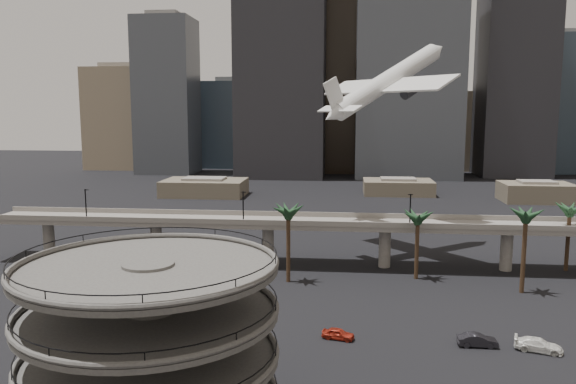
# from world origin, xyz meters

# --- Properties ---
(parking_ramp) EXTENTS (22.20, 22.20, 17.35)m
(parking_ramp) POSITION_xyz_m (-13.00, -4.00, 9.84)
(parking_ramp) COLOR #484643
(parking_ramp) RESTS_ON ground
(overpass) EXTENTS (130.00, 9.30, 14.70)m
(overpass) POSITION_xyz_m (0.00, 55.00, 7.34)
(overpass) COLOR slate
(overpass) RESTS_ON ground
(palm_trees) EXTENTS (54.40, 18.40, 14.00)m
(palm_trees) POSITION_xyz_m (21.48, 47.47, 11.30)
(palm_trees) COLOR #442F1D
(palm_trees) RESTS_ON ground
(low_buildings) EXTENTS (135.00, 27.50, 6.80)m
(low_buildings) POSITION_xyz_m (6.89, 142.30, 2.86)
(low_buildings) COLOR #695F4E
(low_buildings) RESTS_ON ground
(skyline) EXTENTS (269.00, 86.00, 112.39)m
(skyline) POSITION_xyz_m (15.11, 217.09, 41.05)
(skyline) COLOR #85765C
(skyline) RESTS_ON ground
(airborne_jet) EXTENTS (27.78, 27.36, 18.54)m
(airborne_jet) POSITION_xyz_m (11.65, 66.76, 34.82)
(airborne_jet) COLOR white
(airborne_jet) RESTS_ON ground
(car_a) EXTENTS (4.43, 2.56, 1.42)m
(car_a) POSITION_xyz_m (2.85, 20.26, 0.71)
(car_a) COLOR #B12B19
(car_a) RESTS_ON ground
(car_b) EXTENTS (4.90, 1.75, 1.61)m
(car_b) POSITION_xyz_m (20.10, 19.74, 0.80)
(car_b) COLOR black
(car_b) RESTS_ON ground
(car_c) EXTENTS (5.93, 3.73, 1.60)m
(car_c) POSITION_xyz_m (27.15, 19.04, 0.80)
(car_c) COLOR white
(car_c) RESTS_ON ground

